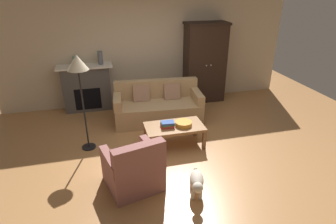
# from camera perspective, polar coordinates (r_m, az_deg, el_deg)

# --- Properties ---
(ground_plane) EXTENTS (9.60, 9.60, 0.00)m
(ground_plane) POSITION_cam_1_polar(r_m,az_deg,el_deg) (5.32, 1.29, -7.68)
(ground_plane) COLOR #B27A47
(back_wall) EXTENTS (7.20, 0.10, 2.80)m
(back_wall) POSITION_cam_1_polar(r_m,az_deg,el_deg) (7.12, -4.17, 13.04)
(back_wall) COLOR beige
(back_wall) RESTS_ON ground
(fireplace) EXTENTS (1.26, 0.48, 1.12)m
(fireplace) POSITION_cam_1_polar(r_m,az_deg,el_deg) (7.00, -16.19, 4.82)
(fireplace) COLOR #4C4947
(fireplace) RESTS_ON ground
(armoire) EXTENTS (1.06, 0.57, 2.00)m
(armoire) POSITION_cam_1_polar(r_m,az_deg,el_deg) (7.27, 7.49, 9.93)
(armoire) COLOR black
(armoire) RESTS_ON ground
(couch) EXTENTS (1.98, 1.00, 0.86)m
(couch) POSITION_cam_1_polar(r_m,az_deg,el_deg) (6.30, -2.11, 1.09)
(couch) COLOR tan
(couch) RESTS_ON ground
(coffee_table) EXTENTS (1.10, 0.60, 0.42)m
(coffee_table) POSITION_cam_1_polar(r_m,az_deg,el_deg) (5.28, 1.29, -3.34)
(coffee_table) COLOR olive
(coffee_table) RESTS_ON ground
(fruit_bowl) EXTENTS (0.32, 0.32, 0.08)m
(fruit_bowl) POSITION_cam_1_polar(r_m,az_deg,el_deg) (5.25, 3.20, -2.36)
(fruit_bowl) COLOR orange
(fruit_bowl) RESTS_ON coffee_table
(book_stack) EXTENTS (0.26, 0.19, 0.11)m
(book_stack) POSITION_cam_1_polar(r_m,az_deg,el_deg) (5.18, -0.11, -2.55)
(book_stack) COLOR #B73833
(book_stack) RESTS_ON coffee_table
(mantel_vase_jade) EXTENTS (0.11, 0.11, 0.22)m
(mantel_vase_jade) POSITION_cam_1_polar(r_m,az_deg,el_deg) (6.81, -18.39, 9.84)
(mantel_vase_jade) COLOR slate
(mantel_vase_jade) RESTS_ON fireplace
(mantel_vase_slate) EXTENTS (0.12, 0.12, 0.30)m
(mantel_vase_slate) POSITION_cam_1_polar(r_m,az_deg,el_deg) (6.78, -13.66, 10.70)
(mantel_vase_slate) COLOR #565B66
(mantel_vase_slate) RESTS_ON fireplace
(armchair_near_left) EXTENTS (0.92, 0.93, 0.88)m
(armchair_near_left) POSITION_cam_1_polar(r_m,az_deg,el_deg) (4.31, -7.02, -11.57)
(armchair_near_left) COLOR #935B56
(armchair_near_left) RESTS_ON ground
(floor_lamp) EXTENTS (0.36, 0.36, 1.79)m
(floor_lamp) POSITION_cam_1_polar(r_m,az_deg,el_deg) (4.97, -17.88, 8.43)
(floor_lamp) COLOR black
(floor_lamp) RESTS_ON ground
(dog) EXTENTS (0.30, 0.56, 0.39)m
(dog) POSITION_cam_1_polar(r_m,az_deg,el_deg) (4.20, 5.85, -13.93)
(dog) COLOR beige
(dog) RESTS_ON ground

